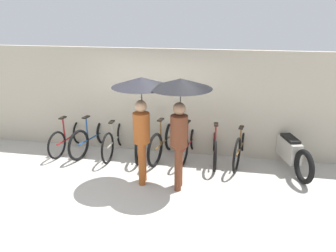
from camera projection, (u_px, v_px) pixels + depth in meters
ground_plane at (134, 189)px, 6.30m from camera, size 30.00×30.00×0.00m
back_wall at (154, 102)px, 7.67m from camera, size 13.09×0.12×2.46m
parked_bicycle_0 at (70, 137)px, 7.95m from camera, size 0.44×1.61×1.11m
parked_bicycle_1 at (93, 137)px, 7.88m from camera, size 0.58×1.74×1.04m
parked_bicycle_2 at (116, 139)px, 7.76m from camera, size 0.44×1.74×1.05m
parked_bicycle_3 at (140, 140)px, 7.72m from camera, size 0.46×1.67×1.00m
parked_bicycle_4 at (164, 141)px, 7.55m from camera, size 0.53×1.71×1.07m
parked_bicycle_5 at (189, 142)px, 7.54m from camera, size 0.48×1.66×1.02m
parked_bicycle_6 at (215, 146)px, 7.40m from camera, size 0.44×1.71×1.06m
parked_bicycle_7 at (241, 145)px, 7.34m from camera, size 0.52×1.83×1.07m
pedestrian_leading at (141, 99)px, 6.09m from camera, size 1.11×1.11×2.10m
pedestrian_center at (180, 101)px, 5.87m from camera, size 1.15×1.15×2.12m
motorcycle at (289, 151)px, 7.07m from camera, size 0.82×1.99×0.91m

